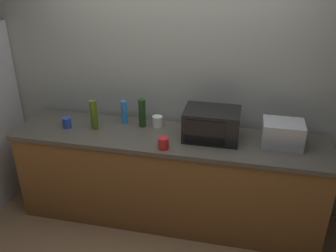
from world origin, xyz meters
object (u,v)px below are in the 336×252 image
(bottle_wine, at_px, (142,113))
(mug_blue, at_px, (67,122))
(mug_red, at_px, (163,143))
(microwave, at_px, (212,124))
(mug_white, at_px, (157,121))
(bottle_spray_cleaner, at_px, (124,112))
(toaster_oven, at_px, (283,133))
(bottle_olive_oil, at_px, (94,115))

(bottle_wine, distance_m, mug_blue, 0.71)
(bottle_wine, xyz_separation_m, mug_red, (0.29, -0.37, -0.09))
(microwave, distance_m, mug_white, 0.54)
(bottle_spray_cleaner, bearing_deg, mug_blue, -157.29)
(microwave, height_order, bottle_wine, bottle_wine)
(bottle_spray_cleaner, bearing_deg, bottle_wine, -10.53)
(bottle_spray_cleaner, distance_m, mug_blue, 0.54)
(microwave, distance_m, toaster_oven, 0.60)
(bottle_wine, height_order, mug_white, bottle_wine)
(microwave, xyz_separation_m, bottle_olive_oil, (-1.08, -0.04, 0.00))
(bottle_olive_oil, relative_size, mug_red, 2.80)
(toaster_oven, bearing_deg, mug_white, 174.15)
(mug_red, bearing_deg, mug_blue, 168.47)
(toaster_oven, height_order, mug_red, toaster_oven)
(mug_blue, bearing_deg, bottle_spray_cleaner, 22.71)
(bottle_olive_oil, xyz_separation_m, bottle_wine, (0.42, 0.14, -0.00))
(mug_blue, xyz_separation_m, mug_white, (0.83, 0.20, 0.00))
(bottle_spray_cleaner, xyz_separation_m, bottle_olive_oil, (-0.23, -0.17, 0.03))
(bottle_wine, height_order, mug_blue, bottle_wine)
(toaster_oven, xyz_separation_m, bottle_spray_cleaner, (-1.45, 0.12, 0.01))
(mug_red, bearing_deg, bottle_spray_cleaner, 139.52)
(mug_blue, xyz_separation_m, mug_red, (0.98, -0.20, 0.00))
(bottle_spray_cleaner, distance_m, mug_white, 0.33)
(bottle_spray_cleaner, bearing_deg, mug_red, -40.48)
(microwave, relative_size, mug_blue, 4.96)
(bottle_spray_cleaner, bearing_deg, microwave, -8.89)
(bottle_olive_oil, bearing_deg, bottle_wine, 18.22)
(bottle_wine, bearing_deg, microwave, -8.42)
(mug_blue, distance_m, mug_white, 0.85)
(bottle_wine, bearing_deg, bottle_spray_cleaner, 169.47)
(toaster_oven, xyz_separation_m, bottle_olive_oil, (-1.68, -0.05, 0.03))
(toaster_oven, distance_m, mug_white, 1.13)
(toaster_oven, xyz_separation_m, mug_red, (-0.97, -0.29, -0.06))
(bottle_olive_oil, relative_size, mug_blue, 2.88)
(mug_white, bearing_deg, bottle_spray_cleaner, 179.09)
(bottle_spray_cleaner, xyz_separation_m, mug_red, (0.48, -0.41, -0.06))
(toaster_oven, height_order, mug_white, toaster_oven)
(bottle_olive_oil, xyz_separation_m, mug_red, (0.71, -0.23, -0.09))
(bottle_olive_oil, height_order, bottle_wine, bottle_olive_oil)
(mug_white, relative_size, mug_red, 1.03)
(toaster_oven, bearing_deg, bottle_spray_cleaner, 175.26)
(microwave, distance_m, bottle_wine, 0.67)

